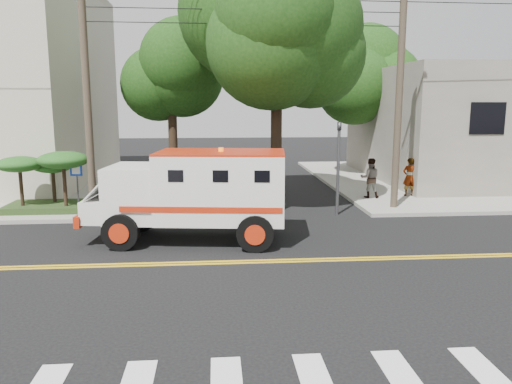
{
  "coord_description": "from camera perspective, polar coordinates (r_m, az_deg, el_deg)",
  "views": [
    {
      "loc": [
        -0.93,
        -13.14,
        4.32
      ],
      "look_at": [
        0.32,
        1.98,
        1.6
      ],
      "focal_mm": 35.0,
      "sensor_mm": 36.0,
      "label": 1
    }
  ],
  "objects": [
    {
      "name": "ground",
      "position": [
        13.86,
        -0.65,
        -7.99
      ],
      "size": [
        100.0,
        100.0,
        0.0
      ],
      "primitive_type": "plane",
      "color": "black",
      "rests_on": "ground"
    },
    {
      "name": "sidewalk_ne",
      "position": [
        30.59,
        23.47,
        1.34
      ],
      "size": [
        17.0,
        17.0,
        0.15
      ],
      "primitive_type": "cube",
      "color": "gray",
      "rests_on": "ground"
    },
    {
      "name": "building_right",
      "position": [
        31.49,
        25.87,
        7.02
      ],
      "size": [
        14.0,
        12.0,
        6.0
      ],
      "primitive_type": "cube",
      "color": "slate",
      "rests_on": "sidewalk_ne"
    },
    {
      "name": "utility_pole_left",
      "position": [
        19.7,
        -18.75,
        10.16
      ],
      "size": [
        0.28,
        0.28,
        9.0
      ],
      "primitive_type": "cylinder",
      "color": "#382D23",
      "rests_on": "ground"
    },
    {
      "name": "utility_pole_right",
      "position": [
        20.65,
        16.03,
        10.27
      ],
      "size": [
        0.28,
        0.28,
        9.0
      ],
      "primitive_type": "cylinder",
      "color": "#382D23",
      "rests_on": "ground"
    },
    {
      "name": "tree_main",
      "position": [
        19.77,
        3.86,
        18.51
      ],
      "size": [
        6.08,
        5.7,
        9.85
      ],
      "color": "black",
      "rests_on": "ground"
    },
    {
      "name": "tree_left",
      "position": [
        25.03,
        -8.97,
        13.27
      ],
      "size": [
        4.48,
        4.2,
        7.7
      ],
      "color": "black",
      "rests_on": "ground"
    },
    {
      "name": "tree_right",
      "position": [
        30.57,
        14.31,
        13.18
      ],
      "size": [
        4.8,
        4.5,
        8.2
      ],
      "color": "black",
      "rests_on": "ground"
    },
    {
      "name": "traffic_signal",
      "position": [
        19.44,
        9.4,
        3.84
      ],
      "size": [
        0.15,
        0.18,
        3.6
      ],
      "color": "#3F3F42",
      "rests_on": "ground"
    },
    {
      "name": "accessibility_sign",
      "position": [
        20.24,
        -19.77,
        1.16
      ],
      "size": [
        0.45,
        0.1,
        2.02
      ],
      "color": "#3F3F42",
      "rests_on": "ground"
    },
    {
      "name": "palm_planter",
      "position": [
        20.98,
        -22.77,
        2.04
      ],
      "size": [
        3.52,
        2.63,
        2.36
      ],
      "color": "#1E3314",
      "rests_on": "sidewalk_nw"
    },
    {
      "name": "armored_truck",
      "position": [
        15.68,
        -6.91,
        0.18
      ],
      "size": [
        6.49,
        3.15,
        2.85
      ],
      "rotation": [
        0.0,
        0.0,
        -0.12
      ],
      "color": "silver",
      "rests_on": "ground"
    },
    {
      "name": "pedestrian_a",
      "position": [
        23.62,
        17.12,
        1.66
      ],
      "size": [
        0.65,
        0.44,
        1.73
      ],
      "primitive_type": "imported",
      "rotation": [
        0.0,
        0.0,
        3.19
      ],
      "color": "gray",
      "rests_on": "sidewalk_ne"
    },
    {
      "name": "pedestrian_b",
      "position": [
        22.71,
        12.9,
        1.57
      ],
      "size": [
        0.97,
        0.83,
        1.76
      ],
      "primitive_type": "imported",
      "rotation": [
        0.0,
        0.0,
        2.94
      ],
      "color": "gray",
      "rests_on": "sidewalk_ne"
    }
  ]
}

